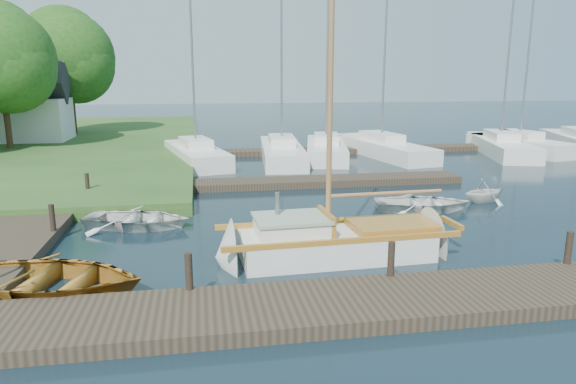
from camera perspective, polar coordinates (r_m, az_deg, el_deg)
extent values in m
plane|color=black|center=(16.34, 0.00, -4.11)|extent=(160.00, 160.00, 0.00)
cube|color=#31261B|center=(10.80, 5.60, -12.40)|extent=(18.00, 2.20, 0.30)
cube|color=#31261B|center=(18.77, -26.02, -2.73)|extent=(2.20, 18.00, 0.30)
cube|color=#31261B|center=(22.87, 2.14, 1.14)|extent=(14.00, 1.60, 0.30)
cube|color=#31261B|center=(34.18, 12.04, 4.71)|extent=(30.00, 1.60, 0.30)
cylinder|color=black|center=(11.17, -10.96, -8.66)|extent=(0.16, 0.16, 0.80)
cylinder|color=black|center=(11.92, 11.39, -7.28)|extent=(0.16, 0.16, 0.80)
cylinder|color=black|center=(14.14, 28.74, -5.45)|extent=(0.16, 0.16, 0.80)
cylinder|color=black|center=(16.50, -24.73, -2.61)|extent=(0.16, 0.16, 0.80)
cylinder|color=black|center=(21.25, -21.40, 0.89)|extent=(0.16, 0.16, 0.80)
cube|color=white|center=(13.85, 5.21, -6.29)|extent=(5.08, 2.20, 0.90)
cone|color=white|center=(15.01, 16.44, -5.26)|extent=(1.38, 2.01, 1.96)
cone|color=white|center=(13.30, -7.11, -7.14)|extent=(1.08, 2.00, 1.96)
cube|color=#915917|center=(14.55, 4.15, -3.22)|extent=(6.20, 0.37, 0.14)
cube|color=#915917|center=(12.84, 6.51, -5.46)|extent=(6.20, 0.37, 0.14)
cube|color=#915917|center=(15.04, 17.74, -3.29)|extent=(0.16, 1.10, 0.14)
cube|color=white|center=(13.35, 0.33, -3.95)|extent=(1.86, 1.47, 0.44)
cube|color=#98AB92|center=(13.28, 0.33, -2.92)|extent=(1.96, 1.58, 0.08)
cube|color=#915917|center=(13.55, 4.26, -3.37)|extent=(0.18, 1.40, 0.60)
cylinder|color=slate|center=(13.42, -1.20, -1.29)|extent=(0.12, 0.12, 0.60)
cube|color=#915917|center=(14.23, 11.43, -3.65)|extent=(2.26, 1.59, 0.20)
cylinder|color=brown|center=(13.04, 4.76, 13.34)|extent=(0.14, 0.14, 8.40)
cylinder|color=brown|center=(13.93, 10.83, -0.16)|extent=(3.20, 0.23, 0.10)
imported|color=#915917|center=(12.67, -25.25, -8.28)|extent=(5.00, 4.13, 0.90)
imported|color=white|center=(17.15, -16.42, -2.60)|extent=(3.96, 3.29, 0.71)
imported|color=white|center=(19.14, 14.72, -0.92)|extent=(3.83, 3.03, 0.72)
imported|color=white|center=(21.13, 21.01, 0.31)|extent=(2.27, 2.09, 1.00)
cube|color=white|center=(29.19, -10.17, 4.06)|extent=(3.86, 8.20, 0.90)
cube|color=white|center=(29.10, -10.23, 5.42)|extent=(1.96, 3.00, 0.50)
cylinder|color=slate|center=(28.92, -10.64, 15.51)|extent=(0.12, 0.12, 10.71)
cube|color=white|center=(29.75, -0.70, 4.42)|extent=(3.05, 9.21, 0.90)
cube|color=white|center=(29.66, -0.71, 5.76)|extent=(1.69, 3.28, 0.50)
cylinder|color=slate|center=(29.46, -0.73, 14.32)|extent=(0.12, 0.12, 9.33)
cube|color=white|center=(30.84, 4.24, 4.68)|extent=(3.88, 8.38, 0.90)
cube|color=white|center=(30.75, 4.26, 5.97)|extent=(1.97, 3.07, 0.50)
cylinder|color=slate|center=(30.56, 4.41, 14.89)|extent=(0.12, 0.12, 10.04)
cube|color=white|center=(32.07, 10.29, 4.82)|extent=(3.75, 9.77, 0.90)
cube|color=white|center=(31.99, 10.34, 6.06)|extent=(1.93, 3.52, 0.50)
cylinder|color=slate|center=(31.83, 10.73, 15.44)|extent=(0.12, 0.12, 10.95)
cube|color=white|center=(35.01, 22.51, 4.70)|extent=(4.82, 9.64, 0.90)
cube|color=white|center=(34.93, 22.61, 5.84)|extent=(2.29, 3.56, 0.50)
cylinder|color=slate|center=(34.80, 23.38, 14.61)|extent=(0.12, 0.12, 11.21)
cube|color=white|center=(36.04, 24.31, 4.75)|extent=(3.60, 7.72, 0.90)
cube|color=white|center=(35.96, 24.41, 5.85)|extent=(1.88, 2.82, 0.50)
cylinder|color=slate|center=(35.79, 25.06, 12.77)|extent=(0.12, 0.12, 9.21)
cube|color=silver|center=(39.19, -26.86, 7.19)|extent=(5.00, 4.00, 2.80)
cube|color=#29292C|center=(39.09, -27.22, 10.74)|extent=(5.25, 2.88, 2.88)
cylinder|color=#332114|center=(35.37, -28.74, 7.06)|extent=(0.36, 0.36, 3.42)
sphere|color=#154915|center=(35.29, -29.36, 12.73)|extent=(6.27, 6.27, 6.27)
sphere|color=#154915|center=(34.84, -28.65, 12.04)|extent=(5.32, 5.32, 5.32)
cylinder|color=#332114|center=(42.52, -22.78, 8.48)|extent=(0.36, 0.36, 3.67)
sphere|color=#154915|center=(42.47, -23.22, 13.55)|extent=(6.73, 6.73, 6.73)
sphere|color=#154915|center=(42.06, -22.57, 12.93)|extent=(5.71, 5.71, 5.71)
sphere|color=#154915|center=(42.98, -23.72, 14.45)|extent=(6.12, 6.12, 6.12)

